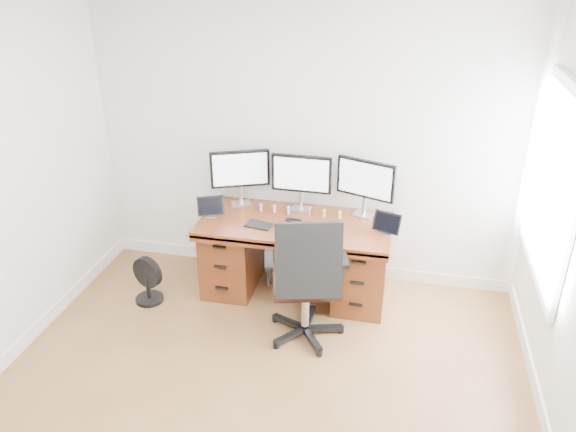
% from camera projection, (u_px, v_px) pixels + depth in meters
% --- Properties ---
extents(back_wall, '(4.00, 0.10, 2.70)m').
position_uv_depth(back_wall, '(306.00, 142.00, 5.12)').
color(back_wall, white).
rests_on(back_wall, ground).
extents(desk, '(1.70, 0.80, 0.75)m').
position_uv_depth(desk, '(296.00, 254.00, 5.17)').
color(desk, '#5A2712').
rests_on(desk, ground).
extents(office_chair, '(0.75, 0.75, 1.15)m').
position_uv_depth(office_chair, '(306.00, 300.00, 4.54)').
color(office_chair, black).
rests_on(office_chair, ground).
extents(floor_fan, '(0.30, 0.26, 0.44)m').
position_uv_depth(floor_fan, '(147.00, 281.00, 5.11)').
color(floor_fan, black).
rests_on(floor_fan, ground).
extents(monitor_left, '(0.52, 0.25, 0.53)m').
position_uv_depth(monitor_left, '(240.00, 171.00, 5.19)').
color(monitor_left, silver).
rests_on(monitor_left, desk).
extents(monitor_center, '(0.55, 0.14, 0.53)m').
position_uv_depth(monitor_center, '(301.00, 176.00, 5.08)').
color(monitor_center, silver).
rests_on(monitor_center, desk).
extents(monitor_right, '(0.53, 0.22, 0.53)m').
position_uv_depth(monitor_right, '(366.00, 181.00, 4.97)').
color(monitor_right, silver).
rests_on(monitor_right, desk).
extents(tablet_left, '(0.25, 0.16, 0.19)m').
position_uv_depth(tablet_left, '(210.00, 208.00, 5.06)').
color(tablet_left, silver).
rests_on(tablet_left, desk).
extents(tablet_right, '(0.25, 0.14, 0.19)m').
position_uv_depth(tablet_right, '(387.00, 224.00, 4.75)').
color(tablet_right, silver).
rests_on(tablet_right, desk).
extents(keyboard, '(0.28, 0.19, 0.01)m').
position_uv_depth(keyboard, '(290.00, 230.00, 4.83)').
color(keyboard, white).
rests_on(keyboard, desk).
extents(trackpad, '(0.15, 0.15, 0.01)m').
position_uv_depth(trackpad, '(325.00, 231.00, 4.81)').
color(trackpad, '#B9BBC0').
rests_on(trackpad, desk).
extents(drawing_tablet, '(0.26, 0.20, 0.01)m').
position_uv_depth(drawing_tablet, '(260.00, 225.00, 4.92)').
color(drawing_tablet, black).
rests_on(drawing_tablet, desk).
extents(phone, '(0.14, 0.09, 0.01)m').
position_uv_depth(phone, '(294.00, 220.00, 5.00)').
color(phone, black).
rests_on(phone, desk).
extents(figurine_purple, '(0.03, 0.03, 0.08)m').
position_uv_depth(figurine_purple, '(261.00, 207.00, 5.17)').
color(figurine_purple, '#845BE1').
rests_on(figurine_purple, desk).
extents(figurine_pink, '(0.03, 0.03, 0.08)m').
position_uv_depth(figurine_pink, '(274.00, 208.00, 5.14)').
color(figurine_pink, pink).
rests_on(figurine_pink, desk).
extents(figurine_blue, '(0.03, 0.03, 0.08)m').
position_uv_depth(figurine_blue, '(288.00, 209.00, 5.12)').
color(figurine_blue, '#6F90F0').
rests_on(figurine_blue, desk).
extents(figurine_brown, '(0.03, 0.03, 0.08)m').
position_uv_depth(figurine_brown, '(309.00, 211.00, 5.08)').
color(figurine_brown, brown).
rests_on(figurine_brown, desk).
extents(figurine_yellow, '(0.03, 0.03, 0.08)m').
position_uv_depth(figurine_yellow, '(324.00, 213.00, 5.06)').
color(figurine_yellow, '#DBB75D').
rests_on(figurine_yellow, desk).
extents(figurine_orange, '(0.03, 0.03, 0.08)m').
position_uv_depth(figurine_orange, '(340.00, 214.00, 5.03)').
color(figurine_orange, '#FFBD52').
rests_on(figurine_orange, desk).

